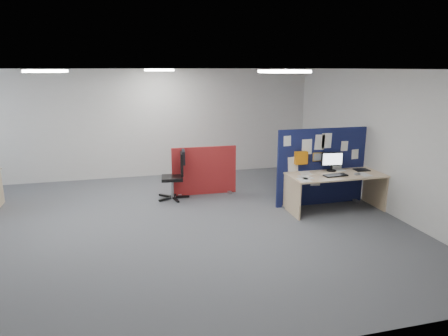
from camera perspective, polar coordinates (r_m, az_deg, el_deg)
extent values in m
plane|color=#56585E|center=(7.19, -10.54, -8.35)|extent=(9.00, 9.00, 0.00)
cube|color=white|center=(6.66, -11.61, 13.66)|extent=(9.00, 7.00, 0.02)
cube|color=silver|center=(10.25, -12.32, 6.13)|extent=(9.00, 0.02, 2.70)
cube|color=silver|center=(3.46, -7.23, -9.46)|extent=(9.00, 0.02, 2.70)
cube|color=silver|center=(8.35, 21.51, 3.70)|extent=(0.02, 7.00, 2.70)
cube|color=white|center=(6.12, 8.54, 13.49)|extent=(0.60, 0.60, 0.04)
cube|color=white|center=(7.24, -24.05, 12.53)|extent=(0.60, 0.60, 0.04)
cube|color=white|center=(9.19, -9.28, 13.65)|extent=(0.60, 0.60, 0.04)
cube|color=#11123E|center=(8.28, 13.73, 0.17)|extent=(1.89, 0.06, 1.56)
cube|color=#949599|center=(8.16, 8.44, -5.36)|extent=(0.08, 0.30, 0.04)
cube|color=#949599|center=(8.88, 18.00, -4.29)|extent=(0.08, 0.30, 0.04)
cube|color=white|center=(7.79, 9.03, 3.83)|extent=(0.15, 0.01, 0.20)
cube|color=white|center=(7.99, 11.75, 2.98)|extent=(0.21, 0.01, 0.30)
cube|color=white|center=(8.17, 14.45, 3.80)|extent=(0.21, 0.01, 0.30)
cube|color=white|center=(8.39, 16.82, 3.02)|extent=(0.15, 0.01, 0.20)
cube|color=white|center=(7.95, 9.83, 0.53)|extent=(0.21, 0.01, 0.30)
cube|color=white|center=(8.42, 15.83, -0.01)|extent=(0.21, 0.01, 0.30)
cube|color=white|center=(8.56, 18.21, 1.88)|extent=(0.15, 0.01, 0.20)
cube|color=white|center=(8.25, 13.01, -1.47)|extent=(0.21, 0.01, 0.30)
cube|color=white|center=(8.10, 13.53, 3.60)|extent=(0.21, 0.01, 0.30)
cube|color=gold|center=(8.15, 13.31, 1.56)|extent=(0.24, 0.01, 0.18)
cube|color=orange|center=(7.94, 10.94, 1.43)|extent=(0.25, 0.10, 0.25)
cube|color=#D8BA8A|center=(8.00, 15.66, -0.92)|extent=(1.86, 0.83, 0.03)
cube|color=#D8BA8A|center=(7.70, 9.64, -4.00)|extent=(0.03, 0.76, 0.70)
cube|color=#D8BA8A|center=(8.58, 20.74, -2.86)|extent=(0.03, 0.76, 0.70)
cube|color=#D8BA8A|center=(8.37, 14.29, -1.35)|extent=(1.68, 0.02, 0.30)
cylinder|color=black|center=(8.20, 15.07, -0.35)|extent=(0.18, 0.18, 0.02)
cube|color=black|center=(8.19, 15.09, 0.03)|extent=(0.04, 0.03, 0.09)
cube|color=black|center=(8.15, 15.17, 1.26)|extent=(0.43, 0.09, 0.27)
cube|color=silver|center=(8.13, 15.24, 1.23)|extent=(0.39, 0.06, 0.23)
cube|color=black|center=(7.85, 15.64, -1.01)|extent=(0.46, 0.21, 0.02)
cube|color=#949599|center=(8.04, 18.51, -0.84)|extent=(0.11, 0.08, 0.03)
cube|color=black|center=(8.44, 19.08, -0.25)|extent=(0.30, 0.24, 0.01)
cube|color=#AD2C16|center=(8.74, -2.83, -0.38)|extent=(1.42, 0.08, 1.06)
cube|color=#949599|center=(8.80, -6.36, -3.83)|extent=(0.08, 0.30, 0.04)
cube|color=#949599|center=(9.01, 0.69, -3.31)|extent=(0.08, 0.30, 0.04)
cube|color=black|center=(8.62, -5.93, -4.08)|extent=(0.29, 0.08, 0.04)
cube|color=black|center=(8.81, -6.92, -3.71)|extent=(0.16, 0.28, 0.04)
cube|color=black|center=(8.73, -8.46, -3.91)|extent=(0.24, 0.23, 0.04)
cube|color=black|center=(8.50, -8.46, -4.43)|extent=(0.27, 0.18, 0.04)
cube|color=black|center=(8.43, -6.86, -4.54)|extent=(0.10, 0.29, 0.04)
cylinder|color=#949599|center=(8.56, -7.37, -2.85)|extent=(0.06, 0.06, 0.40)
cube|color=black|center=(8.49, -7.42, -1.43)|extent=(0.49, 0.49, 0.07)
cube|color=black|center=(8.42, -6.05, 0.62)|extent=(0.09, 0.40, 0.48)
cube|color=black|center=(8.39, -5.82, 1.59)|extent=(0.10, 0.37, 0.29)
cube|color=white|center=(7.63, 11.56, -1.29)|extent=(0.25, 0.33, 0.00)
cube|color=white|center=(7.91, 11.55, -0.73)|extent=(0.26, 0.33, 0.00)
cube|color=white|center=(8.12, 19.31, -0.86)|extent=(0.25, 0.32, 0.00)
cube|color=white|center=(7.44, 11.38, -1.67)|extent=(0.21, 0.30, 0.00)
cube|color=white|center=(8.36, 15.99, -0.20)|extent=(0.22, 0.30, 0.00)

